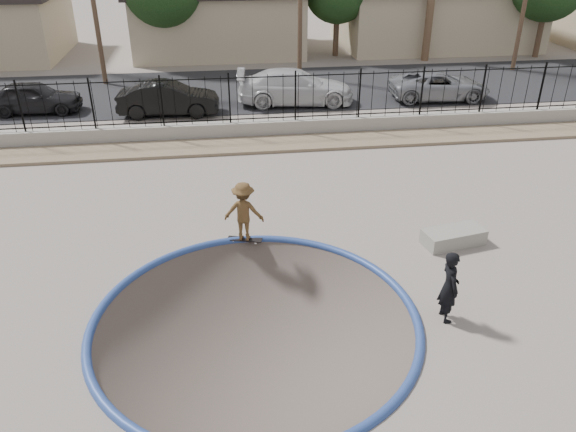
{
  "coord_description": "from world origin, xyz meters",
  "views": [
    {
      "loc": [
        -0.58,
        -10.41,
        7.55
      ],
      "look_at": [
        1.1,
        2.0,
        0.86
      ],
      "focal_mm": 35.0,
      "sensor_mm": 36.0,
      "label": 1
    }
  ],
  "objects_px": {
    "concrete_ledge": "(453,237)",
    "car_d": "(439,85)",
    "skater": "(244,215)",
    "car_a": "(34,97)",
    "videographer": "(449,286)",
    "skateboard": "(245,239)",
    "car_b": "(168,99)",
    "car_c": "(295,87)"
  },
  "relations": [
    {
      "from": "skateboard",
      "to": "car_a",
      "type": "distance_m",
      "value": 14.7
    },
    {
      "from": "skateboard",
      "to": "car_d",
      "type": "xyz_separation_m",
      "value": [
        9.78,
        11.76,
        0.61
      ]
    },
    {
      "from": "videographer",
      "to": "concrete_ledge",
      "type": "bearing_deg",
      "value": -25.54
    },
    {
      "from": "skater",
      "to": "car_d",
      "type": "distance_m",
      "value": 15.3
    },
    {
      "from": "skater",
      "to": "car_b",
      "type": "relative_size",
      "value": 0.38
    },
    {
      "from": "skateboard",
      "to": "car_b",
      "type": "relative_size",
      "value": 0.22
    },
    {
      "from": "skater",
      "to": "car_a",
      "type": "bearing_deg",
      "value": -42.43
    },
    {
      "from": "car_c",
      "to": "car_d",
      "type": "distance_m",
      "value": 6.69
    },
    {
      "from": "skateboard",
      "to": "concrete_ledge",
      "type": "bearing_deg",
      "value": 6.97
    },
    {
      "from": "car_b",
      "to": "car_c",
      "type": "distance_m",
      "value": 5.66
    },
    {
      "from": "skater",
      "to": "car_b",
      "type": "xyz_separation_m",
      "value": [
        -2.49,
        11.07,
        -0.06
      ]
    },
    {
      "from": "skater",
      "to": "car_b",
      "type": "distance_m",
      "value": 11.35
    },
    {
      "from": "car_b",
      "to": "skater",
      "type": "bearing_deg",
      "value": -164.36
    },
    {
      "from": "videographer",
      "to": "skater",
      "type": "bearing_deg",
      "value": 46.5
    },
    {
      "from": "concrete_ledge",
      "to": "skateboard",
      "type": "bearing_deg",
      "value": 171.21
    },
    {
      "from": "skater",
      "to": "skateboard",
      "type": "distance_m",
      "value": 0.73
    },
    {
      "from": "car_a",
      "to": "car_d",
      "type": "xyz_separation_m",
      "value": [
        18.03,
        -0.39,
        -0.04
      ]
    },
    {
      "from": "concrete_ledge",
      "to": "car_a",
      "type": "height_order",
      "value": "car_a"
    },
    {
      "from": "videographer",
      "to": "car_a",
      "type": "distance_m",
      "value": 20.08
    },
    {
      "from": "skater",
      "to": "videographer",
      "type": "bearing_deg",
      "value": 150.26
    },
    {
      "from": "concrete_ledge",
      "to": "car_d",
      "type": "xyz_separation_m",
      "value": [
        4.41,
        12.6,
        0.47
      ]
    },
    {
      "from": "videographer",
      "to": "car_d",
      "type": "relative_size",
      "value": 0.36
    },
    {
      "from": "skater",
      "to": "car_a",
      "type": "xyz_separation_m",
      "value": [
        -8.25,
        12.15,
        -0.09
      ]
    },
    {
      "from": "car_d",
      "to": "car_c",
      "type": "bearing_deg",
      "value": 91.17
    },
    {
      "from": "concrete_ledge",
      "to": "car_c",
      "type": "bearing_deg",
      "value": 100.11
    },
    {
      "from": "car_a",
      "to": "concrete_ledge",
      "type": "bearing_deg",
      "value": -132.21
    },
    {
      "from": "skater",
      "to": "videographer",
      "type": "height_order",
      "value": "videographer"
    },
    {
      "from": "car_b",
      "to": "car_d",
      "type": "height_order",
      "value": "car_b"
    },
    {
      "from": "videographer",
      "to": "concrete_ledge",
      "type": "distance_m",
      "value": 3.29
    },
    {
      "from": "skateboard",
      "to": "concrete_ledge",
      "type": "distance_m",
      "value": 5.44
    },
    {
      "from": "car_d",
      "to": "videographer",
      "type": "bearing_deg",
      "value": 162.47
    },
    {
      "from": "skateboard",
      "to": "car_b",
      "type": "xyz_separation_m",
      "value": [
        -2.49,
        11.07,
        0.67
      ]
    },
    {
      "from": "concrete_ledge",
      "to": "car_d",
      "type": "relative_size",
      "value": 0.35
    },
    {
      "from": "skater",
      "to": "concrete_ledge",
      "type": "height_order",
      "value": "skater"
    },
    {
      "from": "car_c",
      "to": "skateboard",
      "type": "bearing_deg",
      "value": 170.27
    },
    {
      "from": "car_a",
      "to": "car_d",
      "type": "distance_m",
      "value": 18.04
    },
    {
      "from": "skater",
      "to": "car_b",
      "type": "height_order",
      "value": "skater"
    },
    {
      "from": "skateboard",
      "to": "car_d",
      "type": "height_order",
      "value": "car_d"
    },
    {
      "from": "videographer",
      "to": "car_c",
      "type": "distance_m",
      "value": 15.75
    },
    {
      "from": "videographer",
      "to": "car_a",
      "type": "bearing_deg",
      "value": 37.25
    },
    {
      "from": "videographer",
      "to": "concrete_ledge",
      "type": "xyz_separation_m",
      "value": [
        1.37,
        2.92,
        -0.61
      ]
    },
    {
      "from": "car_a",
      "to": "car_d",
      "type": "bearing_deg",
      "value": -89.82
    }
  ]
}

